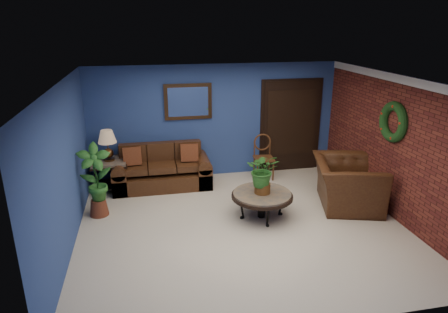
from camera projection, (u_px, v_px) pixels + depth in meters
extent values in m
plane|color=beige|center=(242.00, 226.00, 6.91)|extent=(5.50, 5.50, 0.00)
cube|color=navy|center=(216.00, 121.00, 8.82)|extent=(5.50, 0.04, 2.50)
cube|color=navy|center=(65.00, 169.00, 5.98)|extent=(0.04, 5.00, 2.50)
cube|color=maroon|center=(394.00, 147.00, 7.02)|extent=(0.04, 5.00, 2.50)
cube|color=silver|center=(244.00, 80.00, 6.09)|extent=(5.50, 5.00, 0.02)
cube|color=white|center=(403.00, 80.00, 6.63)|extent=(0.03, 5.00, 0.14)
cube|color=#482C17|center=(188.00, 102.00, 8.51)|extent=(1.02, 0.06, 0.77)
cube|color=black|center=(290.00, 126.00, 9.18)|extent=(1.44, 0.06, 2.18)
torus|color=black|center=(393.00, 122.00, 6.91)|extent=(0.16, 0.72, 0.72)
cube|color=#422812|center=(162.00, 179.00, 8.47)|extent=(2.03, 0.88, 0.33)
cube|color=#422812|center=(161.00, 161.00, 8.67)|extent=(1.73, 0.24, 0.83)
cube|color=#422812|center=(134.00, 169.00, 8.21)|extent=(0.56, 0.60, 0.13)
cube|color=#422812|center=(162.00, 167.00, 8.32)|extent=(0.56, 0.60, 0.13)
cube|color=#422812|center=(189.00, 165.00, 8.43)|extent=(0.56, 0.60, 0.13)
cube|color=#422812|center=(120.00, 180.00, 8.29)|extent=(0.30, 0.88, 0.46)
cube|color=#422812|center=(203.00, 174.00, 8.61)|extent=(0.30, 0.88, 0.46)
cube|color=brown|center=(132.00, 156.00, 8.16)|extent=(0.37, 0.11, 0.37)
cube|color=brown|center=(189.00, 153.00, 8.38)|extent=(0.37, 0.11, 0.37)
cylinder|color=#4D4844|center=(262.00, 194.00, 7.08)|extent=(1.03, 1.03, 0.05)
cylinder|color=black|center=(262.00, 196.00, 7.09)|extent=(1.09, 1.09, 0.05)
cylinder|color=black|center=(262.00, 206.00, 7.16)|extent=(0.14, 0.14, 0.42)
cube|color=#4D4844|center=(109.00, 161.00, 8.17)|extent=(0.67, 0.67, 0.05)
cube|color=black|center=(110.00, 163.00, 8.18)|extent=(0.71, 0.71, 0.04)
cube|color=black|center=(112.00, 184.00, 8.33)|extent=(0.61, 0.61, 0.03)
cylinder|color=black|center=(95.00, 182.00, 7.96)|extent=(0.03, 0.03, 0.63)
cylinder|color=black|center=(124.00, 180.00, 8.06)|extent=(0.03, 0.03, 0.63)
cylinder|color=black|center=(98.00, 172.00, 8.48)|extent=(0.03, 0.03, 0.63)
cylinder|color=black|center=(125.00, 170.00, 8.59)|extent=(0.03, 0.03, 0.63)
cylinder|color=#482C17|center=(109.00, 159.00, 8.15)|extent=(0.22, 0.22, 0.05)
sphere|color=#482C17|center=(109.00, 154.00, 8.12)|extent=(0.20, 0.20, 0.20)
cylinder|color=#482C17|center=(108.00, 146.00, 8.06)|extent=(0.02, 0.02, 0.26)
cone|color=tan|center=(107.00, 138.00, 8.00)|extent=(0.37, 0.37, 0.26)
cube|color=#593319|center=(264.00, 159.00, 8.85)|extent=(0.45, 0.45, 0.04)
torus|color=#593319|center=(262.00, 142.00, 8.92)|extent=(0.40, 0.06, 0.39)
cylinder|color=#593319|center=(257.00, 172.00, 8.73)|extent=(0.03, 0.03, 0.44)
cylinder|color=#593319|center=(273.00, 171.00, 8.78)|extent=(0.03, 0.03, 0.44)
cylinder|color=#593319|center=(254.00, 166.00, 9.07)|extent=(0.03, 0.03, 0.44)
cylinder|color=#593319|center=(269.00, 166.00, 9.11)|extent=(0.03, 0.03, 0.44)
imported|color=#422812|center=(347.00, 183.00, 7.55)|extent=(1.53, 1.65, 0.89)
cylinder|color=brown|center=(262.00, 188.00, 7.04)|extent=(0.28, 0.28, 0.18)
imported|color=#19531B|center=(263.00, 170.00, 6.93)|extent=(0.67, 0.62, 0.62)
cylinder|color=brown|center=(332.00, 180.00, 8.62)|extent=(0.26, 0.26, 0.20)
imported|color=#19531B|center=(333.00, 164.00, 8.51)|extent=(0.40, 0.35, 0.60)
cylinder|color=brown|center=(99.00, 207.00, 7.24)|extent=(0.34, 0.34, 0.30)
imported|color=#19531B|center=(95.00, 174.00, 7.03)|extent=(0.62, 0.45, 1.10)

